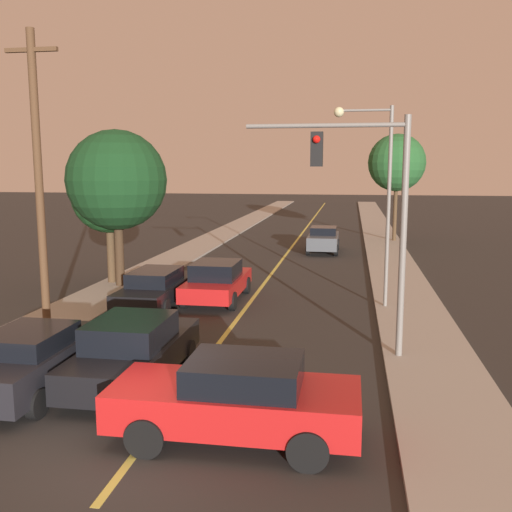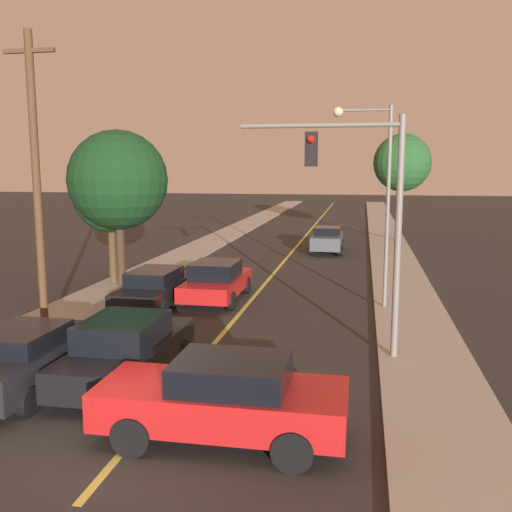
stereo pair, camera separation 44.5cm
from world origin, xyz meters
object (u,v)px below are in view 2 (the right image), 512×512
Objects in this scene: car_near_lane_front at (126,349)px; tree_left_far at (110,196)px; car_near_lane_second at (216,281)px; car_outer_lane_second at (156,286)px; tree_left_near at (118,180)px; car_crossing_right at (224,398)px; traffic_signal_mast at (363,197)px; utility_pole_left at (37,181)px; car_outer_lane_front at (27,357)px; car_far_oncoming at (327,239)px; tree_right_near at (402,163)px; streetlamp_right at (375,179)px.

tree_left_far is (-5.32, 10.90, 3.09)m from car_near_lane_front.
tree_left_far reaches higher than car_near_lane_front.
car_near_lane_second is 0.89× the size of car_outer_lane_second.
tree_left_near is 1.12m from tree_left_far.
car_crossing_right is 16.09m from tree_left_far.
traffic_signal_mast is at bearing -32.48° from car_outer_lane_second.
car_outer_lane_second is at bearing -153.24° from car_near_lane_second.
car_outer_lane_second is 11.34m from car_crossing_right.
tree_left_far is (-8.36, 13.40, 3.06)m from car_crossing_right.
traffic_signal_mast is 9.53m from utility_pole_left.
car_far_oncoming is at bearing 76.54° from car_outer_lane_front.
car_far_oncoming is at bearing 96.08° from traffic_signal_mast.
car_crossing_right is at bearing -58.06° from tree_left_far.
car_far_oncoming is at bearing 52.19° from tree_left_far.
car_crossing_right is 0.64× the size of tree_right_near.
car_crossing_right reaches higher than car_outer_lane_front.
tree_right_near is (2.56, 25.08, 1.06)m from traffic_signal_mast.
car_far_oncoming is at bearing -0.96° from car_crossing_right.
streetlamp_right is at bearing -14.75° from car_crossing_right.
tree_left_far is (-0.64, 0.58, -0.71)m from tree_left_near.
car_near_lane_front reaches higher than car_crossing_right.
car_outer_lane_front is 0.50× the size of utility_pole_left.
utility_pole_left reaches higher than traffic_signal_mast.
streetlamp_right is (7.99, 9.29, 3.95)m from car_outer_lane_front.
car_near_lane_second is at bearing 133.16° from traffic_signal_mast.
tree_left_near reaches higher than car_near_lane_front.
traffic_signal_mast is 0.87× the size of tree_right_near.
car_far_oncoming is at bearing 75.71° from car_near_lane_second.
car_near_lane_second is 0.64× the size of streetlamp_right.
tree_right_near is (8.08, 27.86, 4.64)m from car_near_lane_front.
car_crossing_right is at bearing 89.04° from car_far_oncoming.
utility_pole_left is at bearing 51.61° from car_crossing_right.
tree_left_far is at bearing 167.45° from streetlamp_right.
traffic_signal_mast is (5.52, -5.89, 3.60)m from car_near_lane_second.
traffic_signal_mast is 0.89× the size of streetlamp_right.
car_outer_lane_front is at bearing -156.78° from car_near_lane_front.
car_near_lane_second is (-0.00, 8.66, -0.02)m from car_near_lane_front.
traffic_signal_mast reaches higher than car_far_oncoming.
car_outer_lane_second is 0.78× the size of tree_left_near.
car_near_lane_second is 6.55m from tree_left_far.
tree_left_far is (-1.32, 7.83, -0.85)m from utility_pole_left.
car_near_lane_second is 0.98× the size of car_crossing_right.
car_far_oncoming is 0.77× the size of tree_left_far.
car_near_lane_second is at bearing 177.46° from streetlamp_right.
tree_right_near is (4.63, 5.66, 4.64)m from car_far_oncoming.
car_crossing_right is at bearing -74.78° from car_near_lane_second.
utility_pole_left is at bearing -125.60° from car_near_lane_second.
traffic_signal_mast reaches higher than car_near_lane_front.
traffic_signal_mast is at bearing -36.50° from tree_left_near.
tree_left_near reaches higher than car_outer_lane_front.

